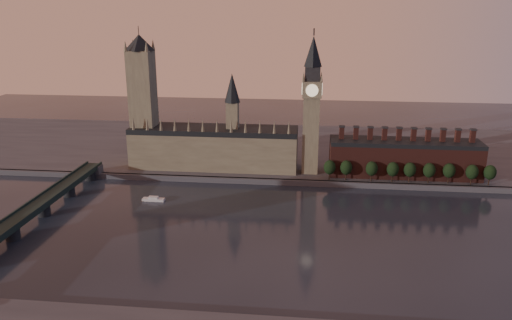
{
  "coord_description": "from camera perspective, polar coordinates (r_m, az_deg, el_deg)",
  "views": [
    {
      "loc": [
        8.55,
        -256.13,
        124.47
      ],
      "look_at": [
        -25.34,
        55.0,
        29.09
      ],
      "focal_mm": 35.0,
      "sensor_mm": 36.0,
      "label": 1
    }
  ],
  "objects": [
    {
      "name": "ground",
      "position": [
        284.9,
        3.92,
        -9.0
      ],
      "size": [
        900.0,
        900.0,
        0.0
      ],
      "primitive_type": "plane",
      "color": "black",
      "rests_on": "ground"
    },
    {
      "name": "north_bank",
      "position": [
        451.2,
        4.9,
        1.14
      ],
      "size": [
        900.0,
        182.0,
        4.0
      ],
      "color": "#4E4E53",
      "rests_on": "ground"
    },
    {
      "name": "palace_of_westminster",
      "position": [
        391.88,
        -4.74,
        1.68
      ],
      "size": [
        130.0,
        30.3,
        74.0
      ],
      "color": "#7D7559",
      "rests_on": "north_bank"
    },
    {
      "name": "victoria_tower",
      "position": [
        398.17,
        -12.81,
        7.08
      ],
      "size": [
        24.0,
        24.0,
        108.0
      ],
      "color": "#7D7559",
      "rests_on": "north_bank"
    },
    {
      "name": "big_ben",
      "position": [
        372.33,
        6.37,
        6.38
      ],
      "size": [
        15.0,
        15.0,
        107.0
      ],
      "color": "#7D7559",
      "rests_on": "north_bank"
    },
    {
      "name": "chimney_block",
      "position": [
        387.98,
        16.57,
        0.27
      ],
      "size": [
        110.0,
        25.0,
        37.0
      ],
      "color": "#4A211C",
      "rests_on": "north_bank"
    },
    {
      "name": "embankment_tree_0",
      "position": [
        367.28,
        8.41,
        -0.83
      ],
      "size": [
        8.6,
        8.6,
        14.88
      ],
      "color": "black",
      "rests_on": "north_bank"
    },
    {
      "name": "embankment_tree_1",
      "position": [
        368.55,
        10.27,
        -0.86
      ],
      "size": [
        8.6,
        8.6,
        14.88
      ],
      "color": "black",
      "rests_on": "north_bank"
    },
    {
      "name": "embankment_tree_2",
      "position": [
        370.0,
        13.08,
        -0.96
      ],
      "size": [
        8.6,
        8.6,
        14.88
      ],
      "color": "black",
      "rests_on": "north_bank"
    },
    {
      "name": "embankment_tree_3",
      "position": [
        372.29,
        15.36,
        -1.02
      ],
      "size": [
        8.6,
        8.6,
        14.88
      ],
      "color": "black",
      "rests_on": "north_bank"
    },
    {
      "name": "embankment_tree_4",
      "position": [
        374.53,
        17.18,
        -1.07
      ],
      "size": [
        8.6,
        8.6,
        14.88
      ],
      "color": "black",
      "rests_on": "north_bank"
    },
    {
      "name": "embankment_tree_5",
      "position": [
        377.57,
        19.19,
        -1.12
      ],
      "size": [
        8.6,
        8.6,
        14.88
      ],
      "color": "black",
      "rests_on": "north_bank"
    },
    {
      "name": "embankment_tree_6",
      "position": [
        381.81,
        21.21,
        -1.14
      ],
      "size": [
        8.6,
        8.6,
        14.88
      ],
      "color": "black",
      "rests_on": "north_bank"
    },
    {
      "name": "embankment_tree_7",
      "position": [
        384.8,
        23.46,
        -1.27
      ],
      "size": [
        8.6,
        8.6,
        14.88
      ],
      "color": "black",
      "rests_on": "north_bank"
    },
    {
      "name": "embankment_tree_8",
      "position": [
        388.98,
        25.18,
        -1.29
      ],
      "size": [
        8.6,
        8.6,
        14.88
      ],
      "color": "black",
      "rests_on": "north_bank"
    },
    {
      "name": "westminster_bridge",
      "position": [
        323.53,
        -24.83,
        -5.92
      ],
      "size": [
        14.0,
        200.0,
        11.55
      ],
      "color": "black",
      "rests_on": "ground"
    },
    {
      "name": "river_boat",
      "position": [
        344.39,
        -11.64,
        -4.4
      ],
      "size": [
        15.03,
        4.48,
        3.0
      ],
      "rotation": [
        0.0,
        0.0,
        -0.01
      ],
      "color": "silver",
      "rests_on": "ground"
    }
  ]
}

